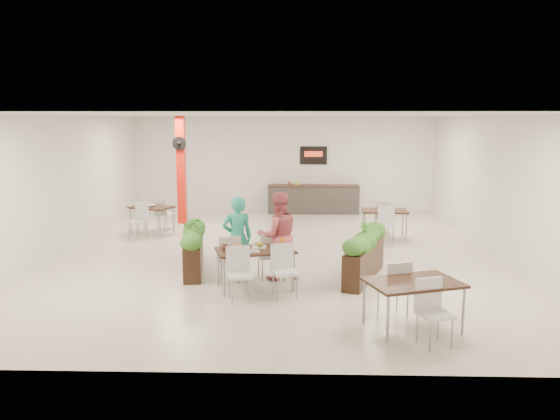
# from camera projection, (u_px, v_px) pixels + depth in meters

# --- Properties ---
(ground) EXTENTS (12.00, 12.00, 0.00)m
(ground) POSITION_uv_depth(u_px,v_px,m) (278.00, 254.00, 12.67)
(ground) COLOR beige
(ground) RESTS_ON ground
(room_shell) EXTENTS (10.10, 12.10, 3.22)m
(room_shell) POSITION_uv_depth(u_px,v_px,m) (278.00, 168.00, 12.34)
(room_shell) COLOR white
(room_shell) RESTS_ON ground
(red_column) EXTENTS (0.40, 0.41, 3.20)m
(red_column) POSITION_uv_depth(u_px,v_px,m) (181.00, 169.00, 16.22)
(red_column) COLOR red
(red_column) RESTS_ON ground
(service_counter) EXTENTS (3.00, 0.64, 2.20)m
(service_counter) POSITION_uv_depth(u_px,v_px,m) (313.00, 198.00, 18.13)
(service_counter) COLOR #312E2B
(service_counter) RESTS_ON ground
(main_table) EXTENTS (1.63, 1.90, 0.92)m
(main_table) POSITION_uv_depth(u_px,v_px,m) (255.00, 255.00, 10.01)
(main_table) COLOR black
(main_table) RESTS_ON ground
(diner_man) EXTENTS (0.68, 0.55, 1.64)m
(diner_man) POSITION_uv_depth(u_px,v_px,m) (237.00, 238.00, 10.64)
(diner_man) COLOR teal
(diner_man) RESTS_ON ground
(diner_woman) EXTENTS (0.99, 0.87, 1.73)m
(diner_woman) POSITION_uv_depth(u_px,v_px,m) (278.00, 236.00, 10.61)
(diner_woman) COLOR #D35E69
(diner_woman) RESTS_ON ground
(planter_left) EXTENTS (0.65, 2.10, 1.11)m
(planter_left) POSITION_uv_depth(u_px,v_px,m) (193.00, 246.00, 11.25)
(planter_left) COLOR black
(planter_left) RESTS_ON ground
(planter_right) EXTENTS (1.04, 2.03, 1.13)m
(planter_right) POSITION_uv_depth(u_px,v_px,m) (364.00, 253.00, 10.66)
(planter_right) COLOR black
(planter_right) RESTS_ON ground
(side_table_a) EXTENTS (1.29, 1.65, 0.92)m
(side_table_a) POSITION_uv_depth(u_px,v_px,m) (152.00, 211.00, 14.88)
(side_table_a) COLOR black
(side_table_a) RESTS_ON ground
(side_table_b) EXTENTS (1.21, 1.64, 0.92)m
(side_table_b) POSITION_uv_depth(u_px,v_px,m) (384.00, 215.00, 14.30)
(side_table_b) COLOR black
(side_table_b) RESTS_ON ground
(side_table_c) EXTENTS (1.55, 1.67, 0.92)m
(side_table_c) POSITION_uv_depth(u_px,v_px,m) (413.00, 289.00, 8.06)
(side_table_c) COLOR black
(side_table_c) RESTS_ON ground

